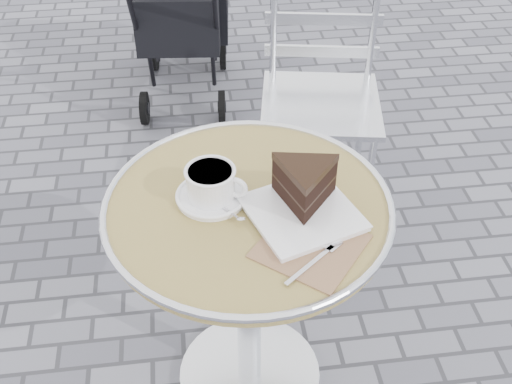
{
  "coord_description": "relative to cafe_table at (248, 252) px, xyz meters",
  "views": [
    {
      "loc": [
        -0.13,
        -1.17,
        1.77
      ],
      "look_at": [
        0.02,
        -0.01,
        0.78
      ],
      "focal_mm": 45.0,
      "sensor_mm": 36.0,
      "label": 1
    }
  ],
  "objects": [
    {
      "name": "cafe_table",
      "position": [
        0.0,
        0.0,
        0.0
      ],
      "size": [
        0.72,
        0.72,
        0.74
      ],
      "color": "silver",
      "rests_on": "ground"
    },
    {
      "name": "bistro_chair",
      "position": [
        0.38,
        0.88,
        0.02
      ],
      "size": [
        0.5,
        0.5,
        0.96
      ],
      "rotation": [
        0.0,
        0.0,
        -0.18
      ],
      "color": "silver",
      "rests_on": "ground"
    },
    {
      "name": "ground",
      "position": [
        0.0,
        0.0,
        -0.57
      ],
      "size": [
        80.0,
        80.0,
        0.0
      ],
      "primitive_type": "plane",
      "color": "slate",
      "rests_on": "ground"
    },
    {
      "name": "cappuccino_set",
      "position": [
        -0.08,
        0.03,
        0.2
      ],
      "size": [
        0.17,
        0.19,
        0.09
      ],
      "rotation": [
        0.0,
        0.0,
        -0.4
      ],
      "color": "white",
      "rests_on": "cafe_table"
    },
    {
      "name": "baby_stroller",
      "position": [
        -0.11,
        1.8,
        -0.15
      ],
      "size": [
        0.48,
        0.92,
        0.92
      ],
      "rotation": [
        0.0,
        0.0,
        -0.1
      ],
      "color": "black",
      "rests_on": "ground"
    },
    {
      "name": "cake_plate_set",
      "position": [
        0.13,
        -0.04,
        0.22
      ],
      "size": [
        0.3,
        0.41,
        0.13
      ],
      "rotation": [
        0.0,
        0.0,
        0.33
      ],
      "color": "#8F664E",
      "rests_on": "cafe_table"
    }
  ]
}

